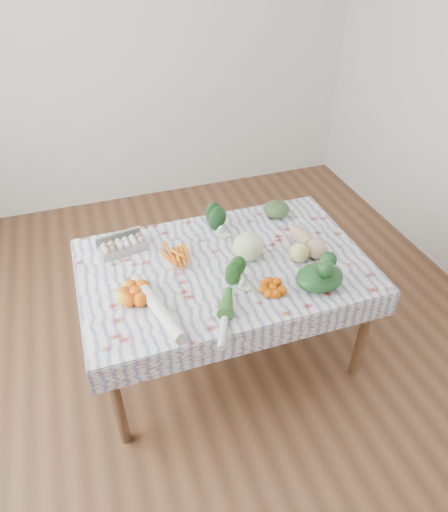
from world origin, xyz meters
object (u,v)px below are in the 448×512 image
(butternut_squash, at_px, (309,241))
(kabocha_squash, at_px, (276,209))
(egg_carton, at_px, (123,247))
(cabbage, at_px, (248,246))
(dining_table, at_px, (224,275))
(grapefruit, at_px, (300,252))

(butternut_squash, bearing_deg, kabocha_squash, 86.02)
(egg_carton, distance_m, butternut_squash, 1.11)
(kabocha_squash, xyz_separation_m, cabbage, (-0.34, -0.36, 0.03))
(kabocha_squash, bearing_deg, cabbage, -133.11)
(dining_table, bearing_deg, cabbage, 2.36)
(butternut_squash, bearing_deg, grapefruit, -150.94)
(egg_carton, relative_size, grapefruit, 2.39)
(grapefruit, bearing_deg, dining_table, 165.85)
(butternut_squash, height_order, grapefruit, butternut_squash)
(butternut_squash, relative_size, grapefruit, 2.33)
(egg_carton, xyz_separation_m, butternut_squash, (1.06, -0.33, 0.03))
(kabocha_squash, distance_m, grapefruit, 0.48)
(egg_carton, distance_m, kabocha_squash, 1.03)
(dining_table, distance_m, grapefruit, 0.46)
(butternut_squash, distance_m, grapefruit, 0.12)
(cabbage, bearing_deg, butternut_squash, -5.86)
(kabocha_squash, bearing_deg, butternut_squash, -85.30)
(dining_table, distance_m, cabbage, 0.23)
(egg_carton, relative_size, butternut_squash, 1.02)
(cabbage, distance_m, grapefruit, 0.30)
(kabocha_squash, bearing_deg, dining_table, -143.02)
(cabbage, height_order, grapefruit, cabbage)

